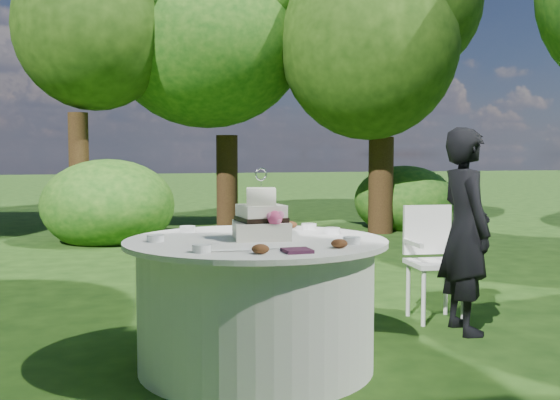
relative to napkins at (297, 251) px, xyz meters
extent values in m
plane|color=#17360E|center=(-0.07, 0.57, -0.78)|extent=(80.00, 80.00, 0.00)
cube|color=#431D35|center=(0.00, 0.00, 0.00)|extent=(0.14, 0.14, 0.02)
ellipsoid|color=white|center=(-0.25, 0.14, 0.00)|extent=(0.48, 0.07, 0.01)
imported|color=black|center=(1.56, 0.89, -0.05)|extent=(0.41, 0.57, 1.46)
cylinder|color=silver|center=(-0.07, 0.57, -0.41)|extent=(1.40, 1.40, 0.74)
cylinder|color=silver|center=(-0.07, 0.57, -0.02)|extent=(1.56, 1.56, 0.03)
cube|color=silver|center=(-0.04, 0.58, 0.04)|extent=(0.36, 0.36, 0.11)
cube|color=white|center=(-0.04, 0.58, 0.14)|extent=(0.26, 0.26, 0.11)
cube|color=beige|center=(-0.04, 0.58, 0.24)|extent=(0.21, 0.21, 0.11)
cube|color=black|center=(-0.04, 0.58, 0.11)|extent=(0.28, 0.28, 0.03)
sphere|color=#D23E76|center=(0.01, 0.43, 0.13)|extent=(0.09, 0.09, 0.09)
cylinder|color=white|center=(-0.04, 0.58, 0.32)|extent=(0.01, 0.01, 0.05)
torus|color=silver|center=(-0.04, 0.58, 0.38)|extent=(0.08, 0.02, 0.08)
cube|color=white|center=(1.53, 1.23, -0.34)|extent=(0.43, 0.43, 0.04)
cube|color=silver|center=(1.55, 1.41, -0.10)|extent=(0.39, 0.08, 0.39)
cylinder|color=white|center=(1.35, 1.10, -0.57)|extent=(0.03, 0.03, 0.42)
cylinder|color=silver|center=(1.66, 1.06, -0.57)|extent=(0.03, 0.03, 0.42)
cylinder|color=silver|center=(1.39, 1.41, -0.57)|extent=(0.03, 0.03, 0.42)
cylinder|color=silver|center=(1.70, 1.37, -0.57)|extent=(0.03, 0.03, 0.42)
cube|color=white|center=(1.34, 1.25, -0.18)|extent=(0.08, 0.35, 0.03)
cube|color=silver|center=(1.71, 1.21, -0.18)|extent=(0.08, 0.35, 0.03)
cylinder|color=white|center=(-0.65, 0.63, 0.01)|extent=(0.10, 0.10, 0.04)
cylinder|color=white|center=(0.46, 0.67, 0.01)|extent=(0.10, 0.10, 0.04)
cylinder|color=white|center=(0.40, 0.95, 0.01)|extent=(0.10, 0.10, 0.04)
cylinder|color=white|center=(-0.40, 1.04, 0.01)|extent=(0.10, 0.10, 0.04)
cylinder|color=white|center=(-0.47, 0.15, 0.01)|extent=(0.10, 0.10, 0.04)
cylinder|color=white|center=(0.39, 0.21, 0.01)|extent=(0.10, 0.10, 0.04)
ellipsoid|color=#562D16|center=(0.30, 1.05, 0.02)|extent=(0.09, 0.09, 0.05)
ellipsoid|color=#562D16|center=(-0.19, 0.01, 0.02)|extent=(0.09, 0.09, 0.05)
ellipsoid|color=#562D16|center=(0.26, 0.08, 0.02)|extent=(0.09, 0.09, 0.05)
camera|label=1|loc=(-1.05, -3.16, 0.49)|focal=42.00mm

